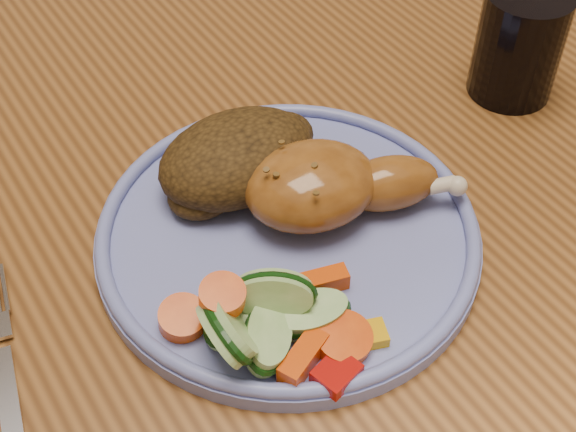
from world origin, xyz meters
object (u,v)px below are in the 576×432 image
Objects in this scene: fork at (7,387)px; drinking_glass at (519,44)px; dining_table at (272,212)px; plate at (288,237)px; chair_far at (45,28)px.

drinking_glass is at bearing 6.30° from fork.
dining_table is 0.14m from plate.
dining_table is at bearing 22.85° from fork.
plate is 0.25m from drinking_glass.
drinking_glass reaches higher than plate.
fork is 0.45m from drinking_glass.
chair_far reaches higher than drinking_glass.
dining_table is at bearing 64.57° from plate.
fork is at bearing -178.09° from plate.
plate is (-0.05, -0.72, 0.26)m from chair_far.
chair_far is at bearing 90.00° from dining_table.
dining_table is 5.42× the size of plate.
fork is at bearing -157.15° from dining_table.
plate is at bearing -170.13° from drinking_glass.
fork is (-0.25, -0.73, 0.26)m from chair_far.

